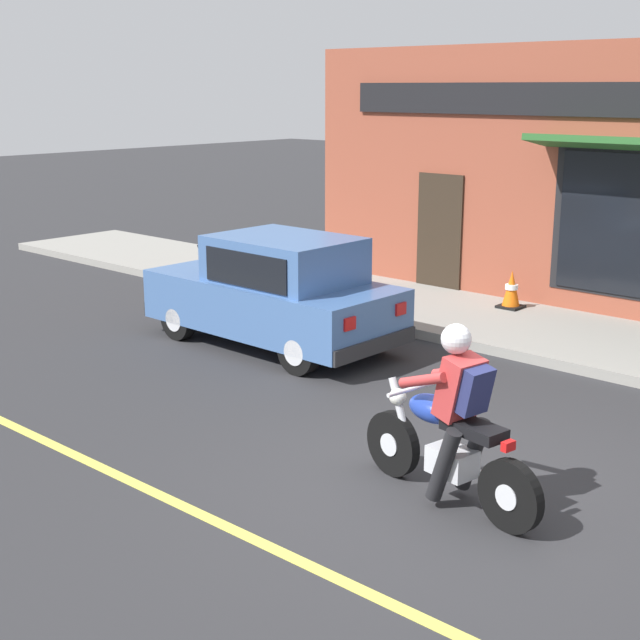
{
  "coord_description": "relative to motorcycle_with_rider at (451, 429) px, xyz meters",
  "views": [
    {
      "loc": [
        -6.27,
        -4.18,
        3.53
      ],
      "look_at": [
        1.06,
        2.38,
        0.95
      ],
      "focal_mm": 50.0,
      "sensor_mm": 36.0,
      "label": 1
    }
  ],
  "objects": [
    {
      "name": "ground_plane",
      "position": [
        0.18,
        0.24,
        -0.68
      ],
      "size": [
        80.0,
        80.0,
        0.0
      ],
      "primitive_type": "plane",
      "color": "#2B2B2D"
    },
    {
      "name": "sidewalk_curb",
      "position": [
        5.37,
        3.24,
        -0.61
      ],
      "size": [
        2.6,
        22.0,
        0.14
      ],
      "primitive_type": "cube",
      "color": "gray",
      "rests_on": "ground"
    },
    {
      "name": "lane_stripe",
      "position": [
        -1.62,
        3.24,
        -0.67
      ],
      "size": [
        0.12,
        19.8,
        0.01
      ],
      "primitive_type": "cube",
      "color": "#D1C64C",
      "rests_on": "ground"
    },
    {
      "name": "storefront_building",
      "position": [
        6.9,
        1.39,
        1.43
      ],
      "size": [
        1.25,
        11.83,
        4.2
      ],
      "color": "brown",
      "rests_on": "ground"
    },
    {
      "name": "motorcycle_with_rider",
      "position": [
        0.0,
        0.0,
        0.0
      ],
      "size": [
        0.66,
        2.01,
        1.62
      ],
      "color": "black",
      "rests_on": "ground"
    },
    {
      "name": "car_hatchback",
      "position": [
        2.46,
        4.56,
        0.09
      ],
      "size": [
        1.68,
        3.8,
        1.57
      ],
      "color": "black",
      "rests_on": "ground"
    },
    {
      "name": "traffic_cone",
      "position": [
        6.12,
        2.94,
        -0.25
      ],
      "size": [
        0.36,
        0.36,
        0.6
      ],
      "color": "black",
      "rests_on": "sidewalk_curb"
    },
    {
      "name": "fire_hydrant",
      "position": [
        5.04,
        6.47,
        -0.11
      ],
      "size": [
        0.36,
        0.24,
        0.88
      ],
      "color": "red",
      "rests_on": "sidewalk_curb"
    }
  ]
}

